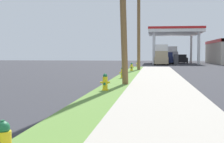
# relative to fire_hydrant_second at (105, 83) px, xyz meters

# --- Properties ---
(fire_hydrant_second) EXTENTS (0.42, 0.38, 0.74)m
(fire_hydrant_second) POSITION_rel_fire_hydrant_second_xyz_m (0.00, 0.00, 0.00)
(fire_hydrant_second) COLOR yellow
(fire_hydrant_second) RESTS_ON grass_verge
(fire_hydrant_third) EXTENTS (0.42, 0.37, 0.74)m
(fire_hydrant_third) POSITION_rel_fire_hydrant_second_xyz_m (0.08, 7.31, 0.00)
(fire_hydrant_third) COLOR yellow
(fire_hydrant_third) RESTS_ON grass_verge
(fire_hydrant_fourth) EXTENTS (0.42, 0.37, 0.74)m
(fire_hydrant_fourth) POSITION_rel_fire_hydrant_second_xyz_m (0.05, 16.61, 0.00)
(fire_hydrant_fourth) COLOR yellow
(fire_hydrant_fourth) RESTS_ON grass_verge
(fire_hydrant_fifth) EXTENTS (0.42, 0.38, 0.74)m
(fire_hydrant_fifth) POSITION_rel_fire_hydrant_second_xyz_m (0.15, 26.30, 0.00)
(fire_hydrant_fifth) COLOR yellow
(fire_hydrant_fifth) RESTS_ON grass_verge
(utility_pole_background) EXTENTS (0.40, 1.40, 8.04)m
(utility_pole_background) POSITION_rel_fire_hydrant_second_xyz_m (0.62, 18.56, 3.78)
(utility_pole_background) COLOR brown
(utility_pole_background) RESTS_ON grass_verge
(gas_station_canopy) EXTENTS (16.39, 15.17, 6.01)m
(gas_station_canopy) POSITION_rel_fire_hydrant_second_xyz_m (12.69, 44.04, 2.36)
(gas_station_canopy) COLOR silver
(gas_station_canopy) RESTS_ON ground
(car_black_by_near_pump) EXTENTS (2.19, 4.61, 1.57)m
(car_black_by_near_pump) POSITION_rel_fire_hydrant_second_xyz_m (7.15, 47.50, 0.28)
(car_black_by_near_pump) COLOR black
(car_black_by_near_pump) RESTS_ON ground
(truck_tan_at_forecourt) EXTENTS (2.23, 6.44, 3.11)m
(truck_tan_at_forecourt) POSITION_rel_fire_hydrant_second_xyz_m (3.28, 37.00, 1.04)
(truck_tan_at_forecourt) COLOR tan
(truck_tan_at_forecourt) RESTS_ON ground
(truck_silver_on_apron) EXTENTS (2.50, 6.51, 3.11)m
(truck_silver_on_apron) POSITION_rel_fire_hydrant_second_xyz_m (5.49, 50.59, 1.04)
(truck_silver_on_apron) COLOR #BCBCC1
(truck_silver_on_apron) RESTS_ON ground
(truck_navy_at_far_bay) EXTENTS (2.38, 5.50, 1.97)m
(truck_navy_at_far_bay) POSITION_rel_fire_hydrant_second_xyz_m (4.44, 43.55, 0.47)
(truck_navy_at_far_bay) COLOR navy
(truck_navy_at_far_bay) RESTS_ON ground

